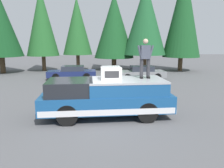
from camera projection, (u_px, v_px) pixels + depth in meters
The scene contains 11 objects.
ground_plane at pixel (99, 121), 9.25m from camera, with size 90.00×90.00×0.00m, color #565659.
pickup_truck at pixel (106, 97), 9.59m from camera, with size 2.01×5.54×1.65m.
compressor_unit at pixel (111, 73), 9.36m from camera, with size 0.65×0.84×0.56m.
person_on_truck_bed at pixel (145, 57), 9.59m from camera, with size 0.29×0.72×1.69m.
parked_car_grey at pixel (141, 73), 19.13m from camera, with size 1.64×4.10×1.16m.
parked_car_navy at pixel (72, 72), 19.31m from camera, with size 1.64×4.10×1.16m.
conifer_far_left at pixel (183, 13), 23.61m from camera, with size 3.98×3.98×10.86m.
conifer_left at pixel (145, 19), 23.63m from camera, with size 4.56×4.56×9.35m.
conifer_center_left at pixel (114, 26), 24.90m from camera, with size 4.47×4.47×8.45m.
conifer_center_right at pixel (77, 26), 24.47m from camera, with size 3.23×3.23×7.93m.
conifer_right at pixel (42, 22), 23.80m from camera, with size 3.45×3.45×8.88m.
Camera 1 is at (-8.80, 0.37, 3.24)m, focal length 35.84 mm.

